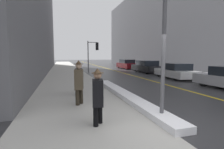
{
  "coord_description": "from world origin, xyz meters",
  "views": [
    {
      "loc": [
        -2.61,
        -3.54,
        1.89
      ],
      "look_at": [
        -0.4,
        4.0,
        1.05
      ],
      "focal_mm": 28.0,
      "sensor_mm": 36.0,
      "label": 1
    }
  ],
  "objects": [
    {
      "name": "pedestrian_in_glasses",
      "position": [
        -1.68,
        1.0,
        0.86
      ],
      "size": [
        0.36,
        0.52,
        1.57
      ],
      "rotation": [
        0.0,
        0.0,
        -1.75
      ],
      "color": "black",
      "rests_on": "ground"
    },
    {
      "name": "parked_car_black",
      "position": [
        6.95,
        14.79,
        0.63
      ],
      "size": [
        1.98,
        4.84,
        1.35
      ],
      "rotation": [
        0.0,
        0.0,
        1.55
      ],
      "color": "black",
      "rests_on": "ground"
    },
    {
      "name": "road_centre_stripe",
      "position": [
        4.0,
        15.0,
        0.0
      ],
      "size": [
        0.16,
        80.0,
        0.0
      ],
      "color": "gold",
      "rests_on": "ground"
    },
    {
      "name": "parked_car_maroon",
      "position": [
        6.72,
        20.56,
        0.63
      ],
      "size": [
        1.83,
        4.46,
        1.35
      ],
      "rotation": [
        0.0,
        0.0,
        1.6
      ],
      "color": "#600F14",
      "rests_on": "ground"
    },
    {
      "name": "pedestrian_trailing",
      "position": [
        -1.96,
        3.19,
        0.94
      ],
      "size": [
        0.4,
        0.58,
        1.73
      ],
      "rotation": [
        0.0,
        0.0,
        -1.75
      ],
      "color": "#2A241B",
      "rests_on": "ground"
    },
    {
      "name": "pedestrian_nearside",
      "position": [
        -1.81,
        4.87,
        0.85
      ],
      "size": [
        0.37,
        0.73,
        1.53
      ],
      "rotation": [
        0.0,
        0.0,
        -1.75
      ],
      "color": "black",
      "rests_on": "ground"
    },
    {
      "name": "lamp_post",
      "position": [
        0.23,
        0.89,
        2.66
      ],
      "size": [
        0.28,
        0.28,
        4.39
      ],
      "color": "#515156",
      "rests_on": "ground"
    },
    {
      "name": "ground_plane",
      "position": [
        0.0,
        0.0,
        0.0
      ],
      "size": [
        160.0,
        160.0,
        0.0
      ],
      "primitive_type": "plane",
      "color": "#2D2D30"
    },
    {
      "name": "sidewalk_slab",
      "position": [
        -2.0,
        15.0,
        0.01
      ],
      "size": [
        4.0,
        80.0,
        0.01
      ],
      "color": "#B2AFA8",
      "rests_on": "ground"
    },
    {
      "name": "parked_car_white",
      "position": [
        6.72,
        9.13,
        0.6
      ],
      "size": [
        2.11,
        4.41,
        1.27
      ],
      "rotation": [
        0.0,
        0.0,
        1.49
      ],
      "color": "silver",
      "rests_on": "ground"
    },
    {
      "name": "traffic_light_near",
      "position": [
        1.14,
        16.93,
        2.6
      ],
      "size": [
        1.31,
        0.39,
        3.6
      ],
      "rotation": [
        0.0,
        0.0,
        0.11
      ],
      "color": "#515156",
      "rests_on": "ground"
    },
    {
      "name": "building_facade_right",
      "position": [
        13.0,
        22.0,
        6.52
      ],
      "size": [
        6.0,
        36.0,
        13.04
      ],
      "color": "slate",
      "rests_on": "ground"
    },
    {
      "name": "snow_bank_curb",
      "position": [
        0.18,
        3.92,
        0.1
      ],
      "size": [
        0.6,
        8.36,
        0.2
      ],
      "color": "white",
      "rests_on": "ground"
    }
  ]
}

